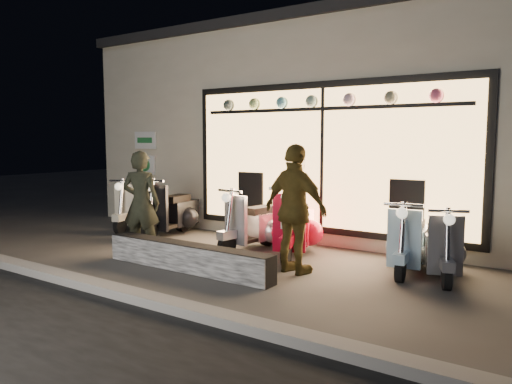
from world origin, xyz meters
TOP-DOWN VIEW (x-y plane):
  - ground at (0.00, 0.00)m, footprint 40.00×40.00m
  - kerb at (0.00, -2.00)m, footprint 40.00×0.25m
  - shop_building at (0.00, 4.98)m, footprint 10.20×6.23m
  - graffiti_barrier at (-0.03, -0.65)m, footprint 2.86×0.28m
  - scooter_silver at (-0.04, 1.16)m, footprint 0.59×1.44m
  - scooter_red at (0.72, 1.15)m, footprint 0.86×1.56m
  - scooter_black at (-2.12, 1.29)m, footprint 0.62×1.53m
  - scooter_cream at (-3.19, 1.37)m, footprint 0.72×1.44m
  - scooter_blue at (2.59, 1.22)m, footprint 0.55×1.41m
  - scooter_grey at (3.01, 1.15)m, footprint 0.76×1.34m
  - man at (-1.34, -0.30)m, footprint 0.73×0.62m
  - woman at (1.30, 0.12)m, footprint 1.14×0.65m

SIDE VIEW (x-z plane):
  - ground at x=0.00m, z-range 0.00..0.00m
  - kerb at x=0.00m, z-range 0.00..0.12m
  - graffiti_barrier at x=-0.03m, z-range 0.00..0.40m
  - scooter_grey at x=3.01m, z-range -0.10..0.88m
  - scooter_blue at x=2.59m, z-range -0.10..0.90m
  - scooter_silver at x=-0.04m, z-range -0.10..0.92m
  - scooter_cream at x=-3.19m, z-range -0.10..0.93m
  - scooter_black at x=-2.12m, z-range -0.11..0.98m
  - scooter_red at x=0.72m, z-range -0.11..1.02m
  - man at x=-1.34m, z-range 0.00..1.70m
  - woman at x=1.30m, z-range 0.00..1.82m
  - shop_building at x=0.00m, z-range 0.00..4.20m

